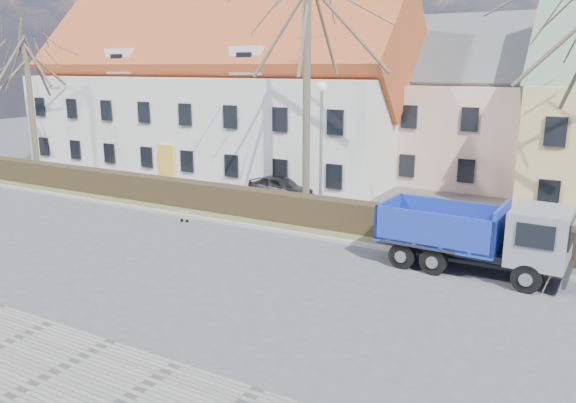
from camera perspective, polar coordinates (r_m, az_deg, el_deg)
The scene contains 13 objects.
ground at distance 19.62m, azimuth -4.58°, elevation -7.00°, with size 120.00×120.00×0.00m, color #474649.
sidewalk_near at distance 14.09m, azimuth -25.14°, elevation -16.90°, with size 80.00×5.00×0.08m, color gray.
curb_far at distance 23.35m, azimuth 1.73°, elevation -3.42°, with size 80.00×0.30×0.12m, color gray.
grass_strip at distance 24.72m, azimuth 3.45°, elevation -2.49°, with size 80.00×3.00×0.10m, color #505831.
hedge at distance 24.39m, azimuth 3.27°, elevation -1.25°, with size 60.00×0.90×1.30m, color black.
building_white at distance 39.01m, azimuth -7.53°, elevation 10.34°, with size 26.80×10.80×9.50m, color silver, non-canonical shape.
building_pink at distance 35.87m, azimuth 19.32°, elevation 8.23°, with size 10.80×8.80×8.00m, color beige, non-canonical shape.
tree_0 at distance 40.13m, azimuth -24.73°, elevation 9.61°, with size 7.20×7.20×9.90m, color #4E4536, non-canonical shape.
tree_1 at distance 26.71m, azimuth 1.92°, elevation 12.38°, with size 9.20×9.20×12.65m, color #4E4536, non-canonical shape.
dump_truck at distance 20.16m, azimuth 17.53°, elevation -3.17°, with size 6.47×2.40×2.59m, color navy, non-canonical shape.
streetlight at distance 24.97m, azimuth 3.37°, elevation 4.96°, with size 0.49×0.49×6.30m, color gray, non-canonical shape.
cart_frame at distance 25.87m, azimuth -10.85°, elevation -1.40°, with size 0.66×0.38×0.60m, color silver, non-canonical shape.
parked_car_a at distance 29.74m, azimuth -0.78°, elevation 1.45°, with size 1.49×3.71×1.26m, color black.
Camera 1 is at (10.34, -15.18, 6.89)m, focal length 35.00 mm.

